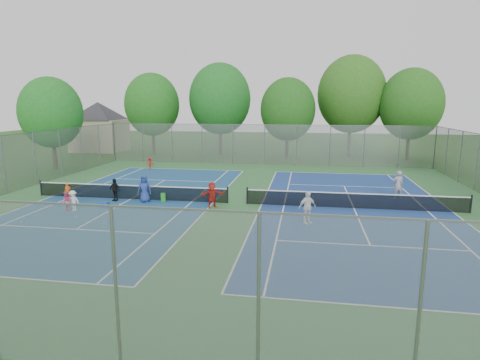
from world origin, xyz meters
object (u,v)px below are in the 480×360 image
object	(u,v)px
net_left	(131,192)
ball_crate	(105,205)
ball_hopper	(163,197)
instructor	(398,185)
net_right	(354,201)

from	to	relation	value
net_left	ball_crate	size ratio (longest dim) A/B	33.70
ball_hopper	instructor	distance (m)	15.07
net_left	ball_crate	distance (m)	2.36
net_left	ball_hopper	bearing A→B (deg)	-7.69
ball_crate	ball_hopper	size ratio (longest dim) A/B	0.68
net_left	ball_crate	bearing A→B (deg)	-105.00
net_right	ball_crate	xyz separation A→B (m)	(-14.61, -2.26, -0.29)
instructor	ball_crate	bearing A→B (deg)	6.39
net_left	ball_crate	world-z (taller)	net_left
net_right	ball_hopper	size ratio (longest dim) A/B	22.99
ball_hopper	net_left	bearing A→B (deg)	172.31
ball_crate	instructor	size ratio (longest dim) A/B	0.20
net_left	instructor	bearing A→B (deg)	9.63
instructor	ball_hopper	bearing A→B (deg)	2.40
net_left	instructor	xyz separation A→B (m)	(17.04, 2.89, 0.48)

